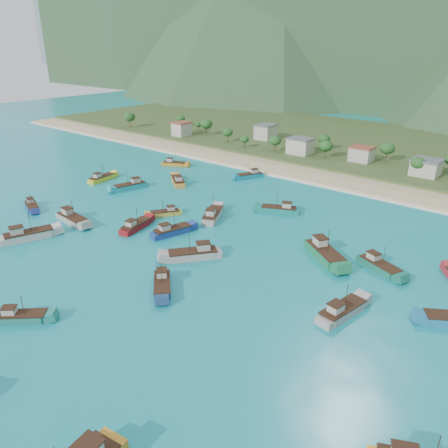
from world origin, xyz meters
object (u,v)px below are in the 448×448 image
Objects in this scene: boat_9 at (32,207)px; boat_10 at (102,179)px; boat_20 at (162,285)px; boat_29 at (174,164)px; boat_2 at (72,219)px; boat_11 at (130,186)px; boat_16 at (28,236)px; boat_30 at (21,318)px; boat_0 at (165,213)px; boat_18 at (213,216)px; boat_21 at (250,176)px; boat_13 at (342,312)px; boat_5 at (136,226)px; boat_15 at (178,181)px; boat_1 at (379,266)px; boat_24 at (194,255)px; boat_8 at (280,210)px; boat_26 at (172,231)px; boat_3 at (325,254)px.

boat_10 is (-7.34, 29.63, 0.14)m from boat_9.
boat_20 is 0.96× the size of boat_29.
boat_11 is at bearing -154.66° from boat_2.
boat_2 is 38.02m from boat_10.
boat_10 is 0.92× the size of boat_11.
boat_9 is (-18.38, -1.64, -0.29)m from boat_2.
boat_30 is (31.44, -17.87, -0.33)m from boat_16.
boat_0 is 39.20m from boat_20.
boat_18 reaches higher than boat_21.
boat_13 is 0.88× the size of boat_16.
boat_15 is (-19.33, 34.37, 0.08)m from boat_5.
boat_15 reaches higher than boat_9.
boat_1 is 0.96× the size of boat_13.
boat_15 is 68.26m from boat_20.
boat_24 is at bearing -34.65° from boat_1.
boat_18 is (37.96, -2.24, 0.04)m from boat_11.
boat_30 is at bearing -118.35° from boat_15.
boat_20 is at bearing 168.79° from boat_0.
boat_11 is 1.01× the size of boat_24.
boat_20 is at bearing 159.77° from boat_8.
boat_10 is 14.92m from boat_11.
boat_26 is 65.74m from boat_29.
boat_15 is (-77.78, 36.11, -0.00)m from boat_13.
boat_2 reaches higher than boat_18.
boat_11 reaches higher than boat_13.
boat_15 is 1.06× the size of boat_21.
boat_18 is (-11.66, -15.54, 0.10)m from boat_8.
boat_3 is 62.75m from boat_30.
boat_3 is at bearing 6.50° from boat_5.
boat_21 is at bearing 1.64° from boat_15.
boat_3 is (61.98, 24.53, 0.15)m from boat_2.
boat_5 is (1.15, -11.53, 0.17)m from boat_0.
boat_16 is 1.35× the size of boat_20.
boat_11 is (7.57, 30.10, 0.23)m from boat_9.
boat_8 is 49.66m from boat_20.
boat_29 is at bearing 118.64° from boat_18.
boat_24 is at bearing 23.65° from boat_29.
boat_2 is at bearing -176.15° from boat_30.
boat_18 is at bearing 137.46° from boat_21.
boat_18 reaches higher than boat_9.
boat_30 is (-29.41, -55.43, -0.42)m from boat_3.
boat_18 is 1.20× the size of boat_29.
boat_1 is 96.32m from boat_9.
boat_24 is at bearing -95.13° from boat_15.
boat_0 is 41.95m from boat_10.
boat_5 is 0.83× the size of boat_16.
boat_29 is (-17.71, 15.54, -0.15)m from boat_15.
boat_0 is 58.65m from boat_1.
boat_15 is 42.25m from boat_26.
boat_1 reaches higher than boat_30.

